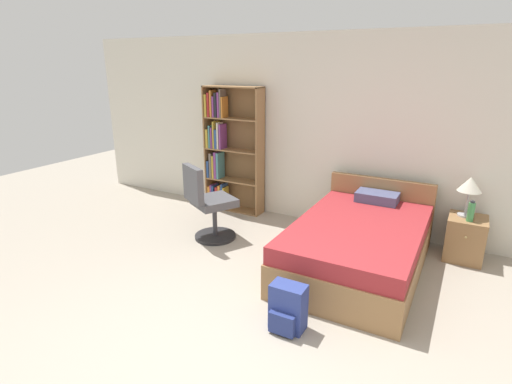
# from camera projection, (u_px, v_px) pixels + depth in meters

# --- Properties ---
(ground_plane) EXTENTS (14.00, 14.00, 0.00)m
(ground_plane) POSITION_uv_depth(u_px,v_px,m) (222.00, 373.00, 2.98)
(ground_plane) COLOR #A39989
(wall_back) EXTENTS (9.00, 0.06, 2.60)m
(wall_back) POSITION_uv_depth(u_px,v_px,m) (354.00, 135.00, 5.27)
(wall_back) COLOR silver
(wall_back) RESTS_ON ground_plane
(bookshelf) EXTENTS (0.93, 0.26, 1.89)m
(bookshelf) POSITION_uv_depth(u_px,v_px,m) (226.00, 151.00, 6.09)
(bookshelf) COLOR olive
(bookshelf) RESTS_ON ground_plane
(bed) EXTENTS (1.31, 2.09, 0.81)m
(bed) POSITION_uv_depth(u_px,v_px,m) (359.00, 244.00, 4.44)
(bed) COLOR olive
(bed) RESTS_ON ground_plane
(office_chair) EXTENTS (0.67, 0.71, 1.01)m
(office_chair) POSITION_uv_depth(u_px,v_px,m) (208.00, 205.00, 5.10)
(office_chair) COLOR #232326
(office_chair) RESTS_ON ground_plane
(nightstand) EXTENTS (0.41, 0.46, 0.51)m
(nightstand) POSITION_uv_depth(u_px,v_px,m) (465.00, 238.00, 4.65)
(nightstand) COLOR olive
(nightstand) RESTS_ON ground_plane
(table_lamp) EXTENTS (0.26, 0.26, 0.47)m
(table_lamp) POSITION_uv_depth(u_px,v_px,m) (470.00, 186.00, 4.51)
(table_lamp) COLOR #B2B2B7
(table_lamp) RESTS_ON nightstand
(water_bottle) EXTENTS (0.07, 0.07, 0.24)m
(water_bottle) POSITION_uv_depth(u_px,v_px,m) (471.00, 212.00, 4.44)
(water_bottle) COLOR #3F8C4C
(water_bottle) RESTS_ON nightstand
(backpack_blue) EXTENTS (0.30, 0.25, 0.42)m
(backpack_blue) POSITION_uv_depth(u_px,v_px,m) (288.00, 308.00, 3.42)
(backpack_blue) COLOR navy
(backpack_blue) RESTS_ON ground_plane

